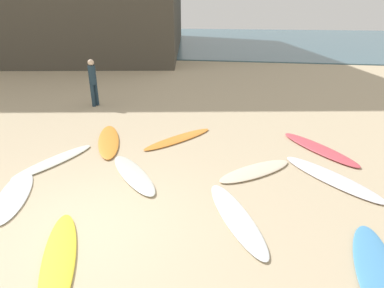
% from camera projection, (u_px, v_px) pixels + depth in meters
% --- Properties ---
extents(ground_plane, '(120.00, 120.00, 0.00)m').
position_uv_depth(ground_plane, '(82.00, 231.00, 5.53)').
color(ground_plane, '#C6B28E').
extents(ocean_water, '(120.00, 40.00, 0.08)m').
position_uv_depth(ocean_water, '(229.00, 38.00, 41.67)').
color(ocean_water, '#426675').
rests_on(ocean_water, ground_plane).
extents(surfboard_0, '(1.82, 2.05, 0.09)m').
position_uv_depth(surfboard_0, '(133.00, 174.00, 7.36)').
color(surfboard_0, silver).
rests_on(surfboard_0, ground_plane).
extents(surfboard_1, '(1.37, 2.17, 0.06)m').
position_uv_depth(surfboard_1, '(14.00, 195.00, 6.55)').
color(surfboard_1, white).
rests_on(surfboard_1, ground_plane).
extents(surfboard_2, '(1.87, 2.26, 0.06)m').
position_uv_depth(surfboard_2, '(178.00, 139.00, 9.38)').
color(surfboard_2, orange).
rests_on(surfboard_2, ground_plane).
extents(surfboard_3, '(1.46, 2.36, 0.07)m').
position_uv_depth(surfboard_3, '(236.00, 217.00, 5.85)').
color(surfboard_3, white).
rests_on(surfboard_3, ground_plane).
extents(surfboard_4, '(1.44, 2.34, 0.07)m').
position_uv_depth(surfboard_4, '(59.00, 259.00, 4.87)').
color(surfboard_4, yellow).
rests_on(surfboard_4, ground_plane).
extents(surfboard_5, '(0.89, 2.21, 0.08)m').
position_uv_depth(surfboard_5, '(376.00, 269.00, 4.66)').
color(surfboard_5, '#4A96D7').
rests_on(surfboard_5, ground_plane).
extents(surfboard_6, '(1.92, 1.79, 0.07)m').
position_uv_depth(surfboard_6, '(255.00, 171.00, 7.51)').
color(surfboard_6, beige).
rests_on(surfboard_6, ground_plane).
extents(surfboard_7, '(1.97, 2.41, 0.09)m').
position_uv_depth(surfboard_7, '(319.00, 148.00, 8.70)').
color(surfboard_7, '#D84A56').
rests_on(surfboard_7, ground_plane).
extents(surfboard_8, '(1.26, 2.33, 0.07)m').
position_uv_depth(surfboard_8, '(55.00, 161.00, 8.01)').
color(surfboard_8, silver).
rests_on(surfboard_8, ground_plane).
extents(surfboard_9, '(2.13, 2.31, 0.08)m').
position_uv_depth(surfboard_9, '(331.00, 177.00, 7.21)').
color(surfboard_9, white).
rests_on(surfboard_9, ground_plane).
extents(surfboard_10, '(1.54, 2.61, 0.09)m').
position_uv_depth(surfboard_10, '(109.00, 141.00, 9.21)').
color(surfboard_10, orange).
rests_on(surfboard_10, ground_plane).
extents(beachgoer_near, '(0.35, 0.35, 1.79)m').
position_uv_depth(beachgoer_near, '(93.00, 80.00, 12.31)').
color(beachgoer_near, '#1E3342').
rests_on(beachgoer_near, ground_plane).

